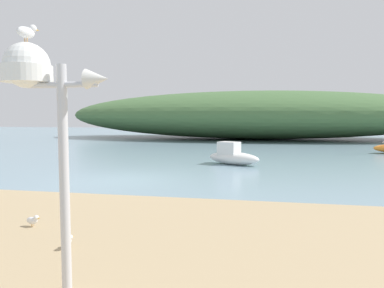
% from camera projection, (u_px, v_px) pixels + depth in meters
% --- Properties ---
extents(ground_plane, '(120.00, 120.00, 0.00)m').
position_uv_depth(ground_plane, '(126.00, 179.00, 13.71)').
color(ground_plane, '#7A99A8').
extents(distant_hill, '(41.01, 14.43, 5.06)m').
position_uv_depth(distant_hill, '(255.00, 115.00, 38.56)').
color(distant_hill, '#476B3D').
rests_on(distant_hill, ground).
extents(mast_structure, '(1.35, 0.60, 3.06)m').
position_uv_depth(mast_structure, '(36.00, 84.00, 4.39)').
color(mast_structure, silver).
rests_on(mast_structure, beach_sand).
extents(seagull_on_radar, '(0.17, 0.33, 0.23)m').
position_uv_depth(seagull_on_radar, '(27.00, 31.00, 4.37)').
color(seagull_on_radar, orange).
rests_on(seagull_on_radar, mast_structure).
extents(motorboat_mid_channel, '(2.89, 2.06, 1.11)m').
position_uv_depth(motorboat_mid_channel, '(233.00, 156.00, 17.90)').
color(motorboat_mid_channel, white).
rests_on(motorboat_mid_channel, ground).
extents(seagull_by_mast, '(0.34, 0.15, 0.24)m').
position_uv_depth(seagull_by_mast, '(33.00, 220.00, 7.14)').
color(seagull_by_mast, orange).
rests_on(seagull_by_mast, beach_sand).
extents(seagull_near_waterline, '(0.15, 0.29, 0.21)m').
position_uv_depth(seagull_near_waterline, '(67.00, 241.00, 5.95)').
color(seagull_near_waterline, orange).
rests_on(seagull_near_waterline, beach_sand).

